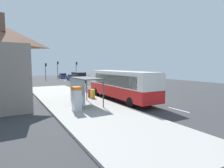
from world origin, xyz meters
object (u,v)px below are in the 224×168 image
Objects in this scene: sedan_far at (73,77)px; recycling_bin_yellow at (93,94)px; sedan_near at (63,76)px; traffic_light_far_side at (46,69)px; bus at (120,84)px; recycling_bin_red at (90,93)px; ticket_machine at (77,99)px; white_van at (78,76)px; traffic_light_median at (58,67)px; traffic_light_near_side at (76,67)px; bus_shelter at (83,84)px.

recycling_bin_yellow is (-6.50, -27.43, -0.14)m from sedan_far.
sedan_near is 0.97× the size of traffic_light_far_side.
bus is 36.31m from traffic_light_far_side.
recycling_bin_yellow and recycling_bin_red have the same top height.
ticket_machine is at bearing -126.49° from recycling_bin_yellow.
traffic_light_far_side is (4.54, 39.12, 1.89)m from ticket_machine.
sedan_far is 33.58m from ticket_machine.
white_van is 12.91m from traffic_light_median.
sedan_far is at bearing -117.15° from traffic_light_near_side.
sedan_near is at bearing 89.97° from sedan_far.
traffic_light_near_side is 1.25× the size of bus_shelter.
traffic_light_median reaches higher than ticket_machine.
sedan_far is at bearing 73.91° from bus_shelter.
bus_shelter is (-6.81, -38.05, -1.31)m from traffic_light_median.
sedan_far is 4.72× the size of recycling_bin_yellow.
traffic_light_median reaches higher than white_van.
traffic_light_median is at bearing 103.61° from sedan_far.
bus_shelter is at bearing -106.09° from sedan_far.
traffic_light_near_side is (9.70, 32.98, 2.66)m from recycling_bin_red.
bus_shelter is (-2.21, -2.77, 1.44)m from recycling_bin_yellow.
traffic_light_near_side is at bearing 73.61° from recycling_bin_red.
white_van is at bearing -65.85° from traffic_light_far_side.
bus is at bearing -93.26° from traffic_light_median.
sedan_near is 0.89× the size of traffic_light_near_side.
traffic_light_near_side reaches higher than ticket_machine.
sedan_near is at bearing 132.77° from traffic_light_near_side.
recycling_bin_red is 0.21× the size of traffic_light_far_side.
sedan_far is 31.46m from bus_shelter.
sedan_near is 0.87× the size of traffic_light_median.
sedan_far is 0.98× the size of traffic_light_far_side.
traffic_light_far_side is at bearing 127.43° from sedan_far.
recycling_bin_red is (3.44, 5.34, -0.52)m from ticket_machine.
sedan_far is at bearing 76.34° from recycling_bin_red.
bus is 3.28m from recycling_bin_yellow.
white_van is at bearing 74.23° from recycling_bin_yellow.
recycling_bin_yellow is (-6.50, -37.13, -0.14)m from sedan_near.
bus_shelter is at bearing -102.32° from sedan_near.
traffic_light_near_side is 0.97× the size of traffic_light_median.
bus_shelter is at bearing 56.88° from ticket_machine.
traffic_light_median is (3.49, 0.80, 0.35)m from traffic_light_far_side.
ticket_machine is 5.80m from recycling_bin_yellow.
bus_shelter reaches higher than recycling_bin_red.
white_van is 13.06m from traffic_light_far_side.
ticket_machine is at bearing -154.22° from bus.
bus reaches higher than sedan_near.
sedan_near is 42.95m from ticket_machine.
bus_shelter is at bearing -128.61° from recycling_bin_yellow.
traffic_light_median is at bearing 98.13° from white_van.
recycling_bin_yellow is (-2.49, 1.78, -1.19)m from bus.
ticket_machine is at bearing -108.92° from traffic_light_near_side.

